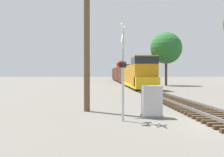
# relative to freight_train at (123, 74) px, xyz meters

# --- Properties ---
(freight_train) EXTENTS (3.04, 69.80, 4.52)m
(freight_train) POSITION_rel_freight_train_xyz_m (0.00, 0.00, 0.00)
(freight_train) COLOR #B77A14
(freight_train) RESTS_ON ground
(crossing_signal_near) EXTENTS (0.52, 1.01, 4.43)m
(crossing_signal_near) POSITION_rel_freight_train_xyz_m (-4.69, -54.07, 0.39)
(crossing_signal_near) COLOR #B7B7BC
(crossing_signal_near) RESTS_ON ground
(relay_cabinet) EXTENTS (1.05, 0.70, 1.59)m
(relay_cabinet) POSITION_rel_freight_train_xyz_m (-3.15, -53.18, -1.32)
(relay_cabinet) COLOR slate
(relay_cabinet) RESTS_ON ground
(utility_pole) EXTENTS (1.80, 0.35, 9.18)m
(utility_pole) POSITION_rel_freight_train_xyz_m (-6.49, -50.83, 2.58)
(utility_pole) COLOR brown
(utility_pole) RESTS_ON ground
(tree_mid_background) EXTENTS (5.92, 5.92, 10.03)m
(tree_mid_background) POSITION_rel_freight_train_xyz_m (6.58, -17.25, 4.95)
(tree_mid_background) COLOR #473521
(tree_mid_background) RESTS_ON ground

